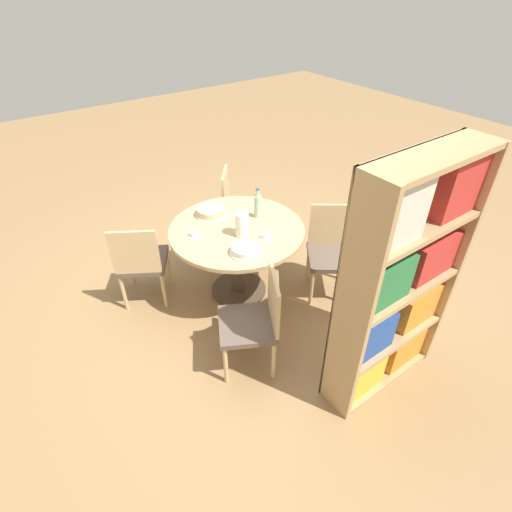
# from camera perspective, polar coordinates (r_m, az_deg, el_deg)

# --- Properties ---
(ground_plane) EXTENTS (14.00, 14.00, 0.00)m
(ground_plane) POSITION_cam_1_polar(r_m,az_deg,el_deg) (3.93, -2.47, -4.89)
(ground_plane) COLOR #937047
(dining_table) EXTENTS (1.19, 1.19, 0.72)m
(dining_table) POSITION_cam_1_polar(r_m,az_deg,el_deg) (3.58, -2.70, 1.94)
(dining_table) COLOR #473828
(dining_table) RESTS_ON ground_plane
(chair_a) EXTENTS (0.58, 0.58, 0.85)m
(chair_a) POSITION_cam_1_polar(r_m,az_deg,el_deg) (3.69, -16.11, -0.67)
(chair_a) COLOR tan
(chair_a) RESTS_ON ground_plane
(chair_b) EXTENTS (0.57, 0.57, 0.85)m
(chair_b) POSITION_cam_1_polar(r_m,az_deg,el_deg) (3.00, -0.12, -9.08)
(chair_b) COLOR tan
(chair_b) RESTS_ON ground_plane
(chair_c) EXTENTS (0.59, 0.59, 0.85)m
(chair_c) POSITION_cam_1_polar(r_m,az_deg,el_deg) (3.75, 10.66, 0.90)
(chair_c) COLOR tan
(chair_c) RESTS_ON ground_plane
(chair_d) EXTENTS (0.59, 0.59, 0.85)m
(chair_d) POSITION_cam_1_polar(r_m,az_deg,el_deg) (4.37, -2.53, 7.14)
(chair_d) COLOR tan
(chair_d) RESTS_ON ground_plane
(bookshelf) EXTENTS (0.95, 0.28, 1.81)m
(bookshelf) POSITION_cam_1_polar(r_m,az_deg,el_deg) (2.77, 19.40, -4.16)
(bookshelf) COLOR tan
(bookshelf) RESTS_ON ground_plane
(coffee_pot) EXTENTS (0.11, 0.11, 0.25)m
(coffee_pot) POSITION_cam_1_polar(r_m,az_deg,el_deg) (3.34, -2.04, 4.65)
(coffee_pot) COLOR white
(coffee_pot) RESTS_ON dining_table
(water_bottle) EXTENTS (0.07, 0.07, 0.28)m
(water_bottle) POSITION_cam_1_polar(r_m,az_deg,el_deg) (3.60, 0.21, 7.23)
(water_bottle) COLOR #99C6A3
(water_bottle) RESTS_ON dining_table
(cake_main) EXTENTS (0.29, 0.29, 0.07)m
(cake_main) POSITION_cam_1_polar(r_m,az_deg,el_deg) (3.69, -6.39, 6.30)
(cake_main) COLOR white
(cake_main) RESTS_ON dining_table
(cake_second) EXTENTS (0.25, 0.25, 0.06)m
(cake_second) POSITION_cam_1_polar(r_m,az_deg,el_deg) (3.17, -1.53, 0.85)
(cake_second) COLOR white
(cake_second) RESTS_ON dining_table
(cup_a) EXTENTS (0.11, 0.11, 0.06)m
(cup_a) POSITION_cam_1_polar(r_m,az_deg,el_deg) (3.34, 1.47, 2.82)
(cup_a) COLOR silver
(cup_a) RESTS_ON dining_table
(cup_b) EXTENTS (0.11, 0.11, 0.06)m
(cup_b) POSITION_cam_1_polar(r_m,az_deg,el_deg) (3.40, -8.75, 3.08)
(cup_b) COLOR silver
(cup_b) RESTS_ON dining_table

